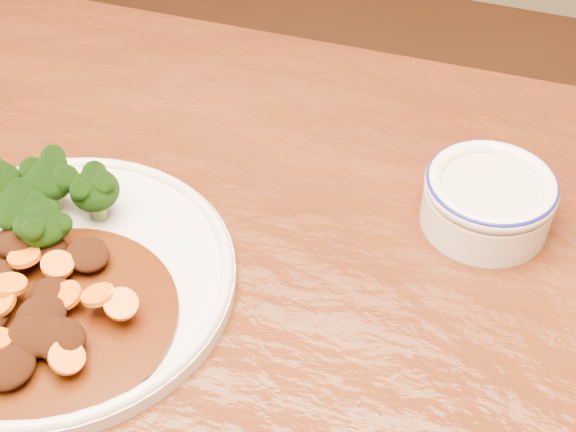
% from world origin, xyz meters
% --- Properties ---
extents(dining_table, '(1.52, 0.94, 0.75)m').
position_xyz_m(dining_table, '(-0.00, 0.00, 0.67)').
color(dining_table, '#56250F').
rests_on(dining_table, ground).
extents(dinner_plate, '(0.30, 0.30, 0.02)m').
position_xyz_m(dinner_plate, '(-0.11, 0.02, 0.76)').
color(dinner_plate, silver).
rests_on(dinner_plate, dining_table).
extents(broccoli_florets, '(0.14, 0.10, 0.05)m').
position_xyz_m(broccoli_florets, '(-0.17, 0.06, 0.79)').
color(broccoli_florets, '#80A053').
rests_on(broccoli_florets, dinner_plate).
extents(mince_stew, '(0.19, 0.19, 0.03)m').
position_xyz_m(mince_stew, '(-0.10, -0.02, 0.77)').
color(mince_stew, '#441A07').
rests_on(mince_stew, dinner_plate).
extents(dip_bowl, '(0.11, 0.11, 0.05)m').
position_xyz_m(dip_bowl, '(0.20, 0.21, 0.78)').
color(dip_bowl, white).
rests_on(dip_bowl, dining_table).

